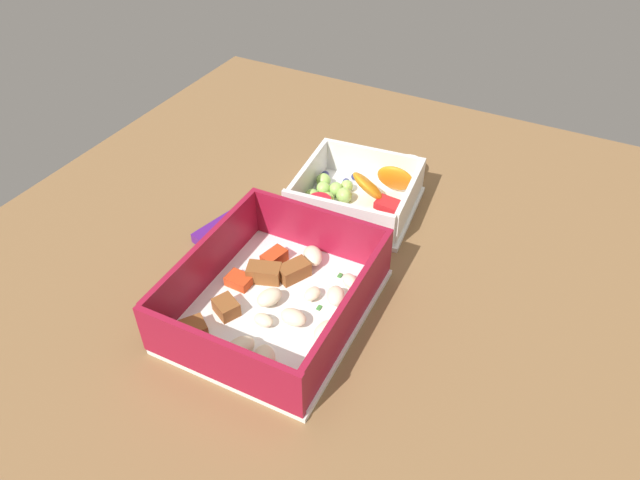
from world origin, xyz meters
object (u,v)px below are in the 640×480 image
object	(u,v)px
pasta_container	(275,297)
candy_bar	(221,228)
fruit_bowl	(357,195)
paper_cup_liner	(408,167)

from	to	relation	value
pasta_container	candy_bar	bearing A→B (deg)	56.10
fruit_bowl	paper_cup_liner	size ratio (longest dim) A/B	3.55
fruit_bowl	paper_cup_liner	xyz separation A→B (cm)	(10.47, -2.85, -1.12)
candy_bar	paper_cup_liner	size ratio (longest dim) A/B	1.66
pasta_container	paper_cup_liner	distance (cm)	30.43
fruit_bowl	candy_bar	xyz separation A→B (cm)	(-11.96, 12.17, -1.24)
fruit_bowl	pasta_container	bearing A→B (deg)	-179.97
pasta_container	fruit_bowl	bearing A→B (deg)	-1.10
pasta_container	candy_bar	size ratio (longest dim) A/B	2.99
pasta_container	fruit_bowl	xyz separation A→B (cm)	(19.80, 0.01, -0.04)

